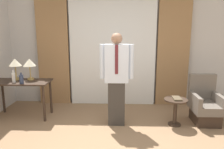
# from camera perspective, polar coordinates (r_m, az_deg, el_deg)

# --- Properties ---
(wall_back) EXTENTS (10.00, 0.06, 2.70)m
(wall_back) POSITION_cam_1_polar(r_m,az_deg,el_deg) (5.30, 0.21, 6.83)
(wall_back) COLOR beige
(wall_back) RESTS_ON ground_plane
(curtain_sheer_center) EXTENTS (2.02, 0.06, 2.58)m
(curtain_sheer_center) POSITION_cam_1_polar(r_m,az_deg,el_deg) (5.18, 0.16, 6.04)
(curtain_sheer_center) COLOR white
(curtain_sheer_center) RESTS_ON ground_plane
(curtain_drape_left) EXTENTS (0.74, 0.06, 2.58)m
(curtain_drape_left) POSITION_cam_1_polar(r_m,az_deg,el_deg) (5.42, -15.11, 5.89)
(curtain_drape_left) COLOR #997047
(curtain_drape_left) RESTS_ON ground_plane
(curtain_drape_right) EXTENTS (0.74, 0.06, 2.58)m
(curtain_drape_right) POSITION_cam_1_polar(r_m,az_deg,el_deg) (5.33, 15.69, 5.76)
(curtain_drape_right) COLOR #997047
(curtain_drape_right) RESTS_ON ground_plane
(desk) EXTENTS (1.17, 0.56, 0.77)m
(desk) POSITION_cam_1_polar(r_m,az_deg,el_deg) (4.86, -22.59, -2.98)
(desk) COLOR #38281E
(desk) RESTS_ON ground_plane
(table_lamp_left) EXTENTS (0.26, 0.26, 0.44)m
(table_lamp_left) POSITION_cam_1_polar(r_m,az_deg,el_deg) (4.95, -24.00, 2.65)
(table_lamp_left) COLOR tan
(table_lamp_left) RESTS_ON desk
(table_lamp_right) EXTENTS (0.26, 0.26, 0.44)m
(table_lamp_right) POSITION_cam_1_polar(r_m,az_deg,el_deg) (4.83, -20.75, 2.69)
(table_lamp_right) COLOR tan
(table_lamp_right) RESTS_ON desk
(bottle_near_edge) EXTENTS (0.08, 0.08, 0.22)m
(bottle_near_edge) POSITION_cam_1_polar(r_m,az_deg,el_deg) (4.61, -22.60, -1.10)
(bottle_near_edge) COLOR #2D3851
(bottle_near_edge) RESTS_ON desk
(bottle_by_lamp) EXTENTS (0.07, 0.07, 0.24)m
(bottle_by_lamp) POSITION_cam_1_polar(r_m,az_deg,el_deg) (4.75, -24.32, -0.72)
(bottle_by_lamp) COLOR silver
(bottle_by_lamp) RESTS_ON desk
(person) EXTENTS (0.63, 0.21, 1.75)m
(person) POSITION_cam_1_polar(r_m,az_deg,el_deg) (4.05, 1.20, -0.46)
(person) COLOR #38332D
(person) RESTS_ON ground_plane
(armchair) EXTENTS (0.53, 0.65, 0.92)m
(armchair) POSITION_cam_1_polar(r_m,az_deg,el_deg) (4.70, 23.07, -7.59)
(armchair) COLOR #38281E
(armchair) RESTS_ON ground_plane
(side_table) EXTENTS (0.44, 0.44, 0.52)m
(side_table) POSITION_cam_1_polar(r_m,az_deg,el_deg) (4.36, 16.22, -8.26)
(side_table) COLOR #38281E
(side_table) RESTS_ON ground_plane
(book) EXTENTS (0.15, 0.26, 0.03)m
(book) POSITION_cam_1_polar(r_m,az_deg,el_deg) (4.31, 16.58, -5.99)
(book) COLOR brown
(book) RESTS_ON side_table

